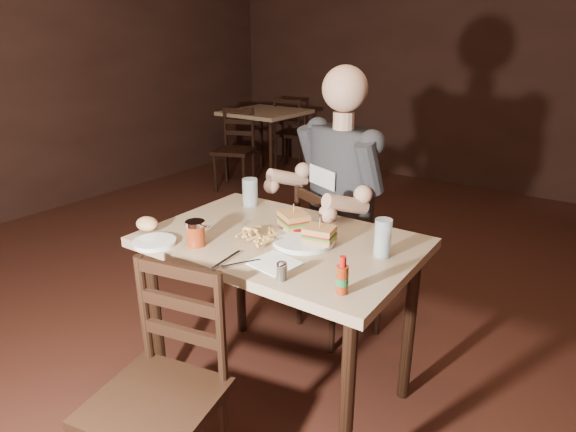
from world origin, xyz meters
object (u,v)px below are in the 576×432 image
Objects in this scene: bg_chair_far at (293,133)px; diner at (335,171)px; glass_right at (383,238)px; syrup_dispenser at (196,233)px; bg_chair_near at (234,150)px; dinner_plate at (303,241)px; glass_left at (250,192)px; chair_far at (340,262)px; side_plate at (155,243)px; main_table at (281,259)px; chair_near at (155,402)px; bg_table at (265,119)px; hot_sauce at (342,275)px.

diner reaches higher than bg_chair_far.
glass_right is 0.71m from syrup_dispenser.
bg_chair_near is 3.31m from dinner_plate.
bg_chair_far is 6.43× the size of glass_left.
chair_far is 5.04× the size of side_plate.
chair_near is (-0.02, -0.68, -0.26)m from main_table.
dinner_plate is at bearing 68.18° from chair_near.
syrup_dispenser is at bearing -141.39° from dinner_plate.
glass_left reaches higher than chair_far.
syrup_dispenser reaches higher than chair_near.
bg_chair_far is at bearing 117.08° from side_plate.
chair_near reaches higher than main_table.
glass_right is (0.45, -0.52, 0.43)m from chair_far.
bg_chair_near is at bearing 136.19° from dinner_plate.
bg_chair_far reaches higher than chair_far.
syrup_dispenser is at bearing 103.98° from chair_near.
glass_right reaches higher than side_plate.
diner is 6.10× the size of side_plate.
glass_right is (2.68, -2.76, 0.16)m from bg_table.
chair_near is 5.78× the size of glass_right.
glass_left is at bearing 147.66° from hot_sauce.
chair_near is 1.06m from glass_left.
chair_near reaches higher than dinner_plate.
glass_left reaches higher than hot_sauce.
chair_near is 0.85× the size of diner.
glass_left is at bearing -67.76° from bg_chair_near.
side_plate is at bearing -151.73° from glass_right.
diner is at bearing 107.45° from dinner_plate.
bg_chair_near is at bearing -14.13° from chair_far.
chair_far is 0.96m from syrup_dispenser.
diner reaches higher than side_plate.
glass_left is (-0.46, 0.23, 0.06)m from dinner_plate.
main_table is 0.51m from hot_sauce.
glass_right is at bearing -45.87° from bg_table.
side_plate is (-0.47, -0.35, -0.00)m from dinner_plate.
hot_sauce reaches higher than dinner_plate.
side_plate is at bearing 106.81° from bg_chair_far.
chair_far is 0.51m from diner.
bg_table is 3.17m from chair_far.
diner is 7.77× the size of hot_sauce.
syrup_dispenser reaches higher than main_table.
dinner_plate is 0.42m from hot_sauce.
main_table is 0.65m from chair_far.
bg_table is 4.96× the size of side_plate.
side_plate reaches higher than main_table.
bg_chair_far is 3.71m from glass_left.
hot_sauce is 0.78× the size of side_plate.
glass_left reaches higher than chair_near.
side_plate reaches higher than bg_table.
hot_sauce is (0.49, -0.80, -0.09)m from diner.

